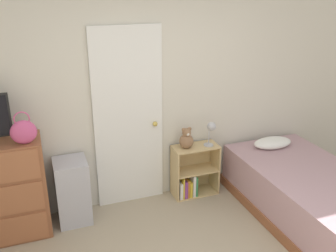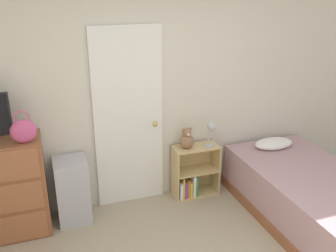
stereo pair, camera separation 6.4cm
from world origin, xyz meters
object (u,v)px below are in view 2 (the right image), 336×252
at_px(handbag, 23,131).
at_px(bed, 308,195).
at_px(storage_bin, 72,190).
at_px(desk_lamp, 211,129).
at_px(bookshelf, 192,175).
at_px(teddy_bear, 187,139).

xyz_separation_m(handbag, bed, (2.83, -0.65, -0.88)).
distance_m(storage_bin, desk_lamp, 1.71).
relative_size(handbag, desk_lamp, 1.07).
distance_m(bookshelf, desk_lamp, 0.63).
bearing_deg(handbag, storage_bin, 21.92).
bearing_deg(storage_bin, teddy_bear, 2.14).
relative_size(handbag, teddy_bear, 1.25).
relative_size(storage_bin, bookshelf, 1.12).
distance_m(teddy_bear, desk_lamp, 0.31).
height_order(bookshelf, teddy_bear, teddy_bear).
distance_m(bookshelf, bed, 1.33).
relative_size(desk_lamp, bed, 0.15).
bearing_deg(bookshelf, handbag, -173.29).
height_order(storage_bin, bed, storage_bin).
bearing_deg(bed, storage_bin, 161.73).
bearing_deg(desk_lamp, bed, -45.34).
distance_m(handbag, teddy_bear, 1.79).
height_order(handbag, desk_lamp, handbag).
xyz_separation_m(teddy_bear, desk_lamp, (0.29, -0.04, 0.10)).
xyz_separation_m(storage_bin, bed, (2.44, -0.80, -0.08)).
xyz_separation_m(storage_bin, teddy_bear, (1.34, 0.05, 0.39)).
height_order(storage_bin, bookshelf, storage_bin).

